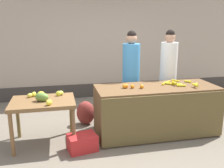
# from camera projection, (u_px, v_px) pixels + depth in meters

# --- Properties ---
(ground_plane) EXTENTS (24.00, 24.00, 0.00)m
(ground_plane) POSITION_uv_depth(u_px,v_px,m) (127.00, 135.00, 4.51)
(ground_plane) COLOR #756B5B
(market_wall_back) EXTENTS (8.95, 0.23, 3.29)m
(market_wall_back) POSITION_uv_depth(u_px,v_px,m) (101.00, 36.00, 6.59)
(market_wall_back) COLOR tan
(market_wall_back) RESTS_ON ground
(fruit_stall_counter) EXTENTS (2.16, 0.86, 0.87)m
(fruit_stall_counter) POSITION_uv_depth(u_px,v_px,m) (156.00, 110.00, 4.50)
(fruit_stall_counter) COLOR brown
(fruit_stall_counter) RESTS_ON ground
(side_table_wooden) EXTENTS (1.02, 0.75, 0.75)m
(side_table_wooden) POSITION_uv_depth(u_px,v_px,m) (43.00, 106.00, 4.05)
(side_table_wooden) COLOR brown
(side_table_wooden) RESTS_ON ground
(banana_bunch_pile) EXTENTS (0.63, 0.56, 0.07)m
(banana_bunch_pile) POSITION_uv_depth(u_px,v_px,m) (178.00, 83.00, 4.51)
(banana_bunch_pile) COLOR gold
(banana_bunch_pile) RESTS_ON fruit_stall_counter
(orange_pile) EXTENTS (0.36, 0.15, 0.08)m
(orange_pile) POSITION_uv_depth(u_px,v_px,m) (130.00, 86.00, 4.27)
(orange_pile) COLOR orange
(orange_pile) RESTS_ON fruit_stall_counter
(mango_papaya_pile) EXTENTS (0.63, 0.65, 0.14)m
(mango_papaya_pile) POSITION_uv_depth(u_px,v_px,m) (44.00, 96.00, 4.06)
(mango_papaya_pile) COLOR yellow
(mango_papaya_pile) RESTS_ON side_table_wooden
(vendor_woman_blue_shirt) EXTENTS (0.34, 0.34, 1.83)m
(vendor_woman_blue_shirt) POSITION_uv_depth(u_px,v_px,m) (131.00, 77.00, 4.97)
(vendor_woman_blue_shirt) COLOR #33333D
(vendor_woman_blue_shirt) RESTS_ON ground
(vendor_woman_white_shirt) EXTENTS (0.34, 0.34, 1.84)m
(vendor_woman_white_shirt) POSITION_uv_depth(u_px,v_px,m) (168.00, 75.00, 5.14)
(vendor_woman_white_shirt) COLOR #33333D
(vendor_woman_white_shirt) RESTS_ON ground
(produce_crate) EXTENTS (0.49, 0.40, 0.26)m
(produce_crate) POSITION_uv_depth(u_px,v_px,m) (82.00, 143.00, 3.94)
(produce_crate) COLOR red
(produce_crate) RESTS_ON ground
(produce_sack) EXTENTS (0.41, 0.37, 0.47)m
(produce_sack) POSITION_uv_depth(u_px,v_px,m) (86.00, 113.00, 4.93)
(produce_sack) COLOR maroon
(produce_sack) RESTS_ON ground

